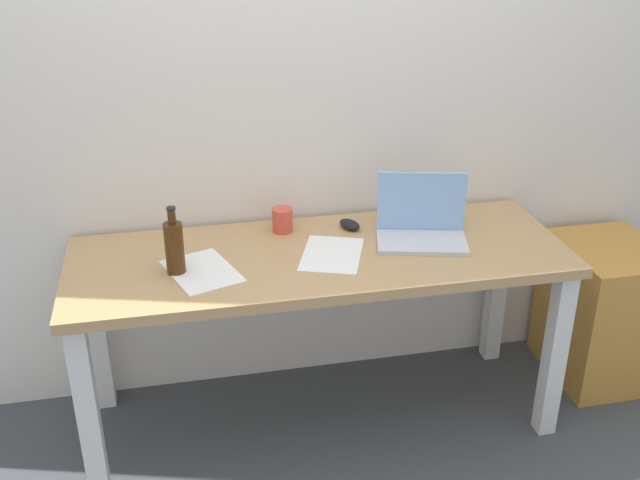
# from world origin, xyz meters

# --- Properties ---
(ground_plane) EXTENTS (8.00, 8.00, 0.00)m
(ground_plane) POSITION_xyz_m (0.00, 0.00, 0.00)
(ground_plane) COLOR #42474C
(back_wall) EXTENTS (5.20, 0.08, 2.60)m
(back_wall) POSITION_xyz_m (0.00, 0.39, 1.30)
(back_wall) COLOR silver
(back_wall) RESTS_ON ground
(desk) EXTENTS (1.84, 0.65, 0.75)m
(desk) POSITION_xyz_m (0.00, 0.00, 0.65)
(desk) COLOR tan
(desk) RESTS_ON ground
(laptop_right) EXTENTS (0.37, 0.28, 0.25)m
(laptop_right) POSITION_xyz_m (0.40, 0.02, 0.81)
(laptop_right) COLOR silver
(laptop_right) RESTS_ON desk
(beer_bottle) EXTENTS (0.07, 0.07, 0.25)m
(beer_bottle) POSITION_xyz_m (-0.52, -0.05, 0.85)
(beer_bottle) COLOR #47280F
(beer_bottle) RESTS_ON desk
(computer_mouse) EXTENTS (0.10, 0.12, 0.03)m
(computer_mouse) POSITION_xyz_m (0.16, 0.18, 0.77)
(computer_mouse) COLOR black
(computer_mouse) RESTS_ON desk
(coffee_mug) EXTENTS (0.08, 0.08, 0.09)m
(coffee_mug) POSITION_xyz_m (-0.10, 0.21, 0.80)
(coffee_mug) COLOR #D84C38
(coffee_mug) RESTS_ON desk
(paper_sheet_front_left) EXTENTS (0.30, 0.35, 0.00)m
(paper_sheet_front_left) POSITION_xyz_m (-0.44, -0.06, 0.75)
(paper_sheet_front_left) COLOR white
(paper_sheet_front_left) RESTS_ON desk
(paper_sheet_center) EXTENTS (0.30, 0.35, 0.00)m
(paper_sheet_center) POSITION_xyz_m (0.04, -0.03, 0.75)
(paper_sheet_center) COLOR white
(paper_sheet_center) RESTS_ON desk
(filing_cabinet) EXTENTS (0.40, 0.48, 0.61)m
(filing_cabinet) POSITION_xyz_m (1.27, 0.06, 0.31)
(filing_cabinet) COLOR #C68938
(filing_cabinet) RESTS_ON ground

